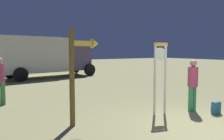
{
  "coord_description": "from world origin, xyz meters",
  "views": [
    {
      "loc": [
        -4.87,
        -3.3,
        1.97
      ],
      "look_at": [
        0.07,
        4.18,
        1.2
      ],
      "focal_mm": 36.83,
      "sensor_mm": 36.0,
      "label": 1
    }
  ],
  "objects": [
    {
      "name": "person_distant",
      "position": [
        -3.73,
        5.68,
        0.96
      ],
      "size": [
        0.33,
        0.33,
        1.72
      ],
      "color": "#469450",
      "rests_on": "ground_plane"
    },
    {
      "name": "backpack",
      "position": [
        1.68,
        0.76,
        0.19
      ],
      "size": [
        0.3,
        0.19,
        0.38
      ],
      "color": "teal",
      "rests_on": "ground_plane"
    },
    {
      "name": "arrow_sign",
      "position": [
        -2.23,
        2.18,
        1.64
      ],
      "size": [
        0.91,
        0.28,
        2.53
      ],
      "color": "brown",
      "rests_on": "ground_plane"
    },
    {
      "name": "box_truck_near",
      "position": [
        -0.07,
        13.16,
        1.6
      ],
      "size": [
        7.49,
        3.26,
        2.89
      ],
      "color": "silver",
      "rests_on": "ground_plane"
    },
    {
      "name": "standing_clock",
      "position": [
        0.18,
        1.69,
        1.34
      ],
      "size": [
        0.44,
        0.2,
        2.2
      ],
      "color": "white",
      "rests_on": "ground_plane"
    },
    {
      "name": "person_near_clock",
      "position": [
        1.35,
        1.38,
        0.93
      ],
      "size": [
        0.32,
        0.32,
        1.66
      ],
      "color": "#439A5C",
      "rests_on": "ground_plane"
    },
    {
      "name": "ground_plane",
      "position": [
        0.0,
        0.0,
        0.0
      ],
      "size": [
        80.0,
        80.0,
        0.0
      ],
      "primitive_type": "plane",
      "color": "#8B895A"
    }
  ]
}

